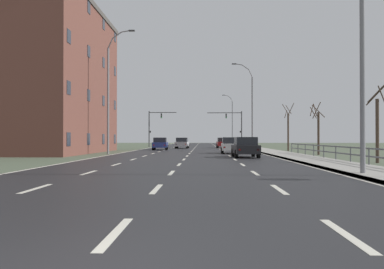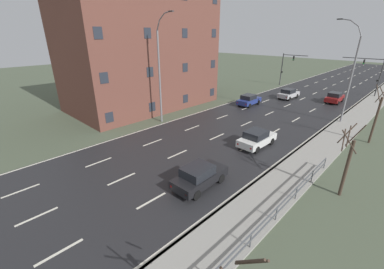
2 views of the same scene
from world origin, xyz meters
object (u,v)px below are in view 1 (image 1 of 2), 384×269
car_far_right (245,147)px  brick_building (42,79)px  street_lamp_left_bank (110,93)px  traffic_signal_right (235,123)px  street_lamp_foreground (359,38)px  street_lamp_midground (251,107)px  traffic_signal_left (154,123)px  car_near_right (223,143)px  street_lamp_distant (232,120)px  car_far_left (231,145)px  car_distant (182,143)px  car_mid_centre (160,144)px

car_far_right → brick_building: brick_building is taller
street_lamp_left_bank → traffic_signal_right: 35.25m
street_lamp_foreground → street_lamp_midground: 35.98m
traffic_signal_left → car_near_right: (11.33, -7.22, -3.19)m
street_lamp_distant → traffic_signal_left: size_ratio=1.79×
street_lamp_midground → brick_building: 25.34m
street_lamp_foreground → brick_building: size_ratio=0.56×
car_far_right → car_near_right: same height
brick_building → car_near_right: bearing=46.9°
street_lamp_foreground → traffic_signal_left: bearing=105.5°
street_lamp_foreground → car_far_left: street_lamp_foreground is taller
car_far_right → street_lamp_midground: bearing=80.6°
street_lamp_midground → traffic_signal_left: bearing=131.5°
car_distant → car_far_left: bearing=-71.2°
street_lamp_left_bank → street_lamp_midground: bearing=44.1°
car_distant → car_far_left: 20.25m
street_lamp_midground → car_mid_centre: (-11.55, -1.10, -4.63)m
traffic_signal_right → car_distant: size_ratio=1.47×
street_lamp_foreground → brick_building: bearing=132.6°
street_lamp_distant → car_near_right: bearing=-96.8°
street_lamp_midground → car_near_right: size_ratio=2.69×
traffic_signal_right → street_lamp_left_bank: bearing=-113.8°
car_far_right → car_near_right: bearing=89.0°
street_lamp_midground → car_distant: size_ratio=2.67×
street_lamp_midground → car_near_right: (-3.17, 9.18, -4.63)m
car_far_right → car_near_right: 30.19m
traffic_signal_right → car_far_left: size_ratio=1.48×
street_lamp_midground → car_distant: street_lamp_midground is taller
car_far_right → brick_building: bearing=152.4°
traffic_signal_left → car_near_right: 13.81m
car_distant → traffic_signal_left: bearing=121.1°
car_near_right → brick_building: (-19.34, -20.63, 6.66)m
street_lamp_foreground → street_lamp_midground: bearing=90.1°
street_lamp_midground → car_far_right: bearing=-97.8°
brick_building → street_lamp_left_bank: bearing=-21.1°
car_far_right → car_far_left: bearing=92.3°
street_lamp_foreground → car_near_right: 45.51m
traffic_signal_left → brick_building: (-8.01, -27.85, 3.47)m
traffic_signal_right → street_lamp_midground: bearing=-87.8°
street_lamp_distant → street_lamp_midground: bearing=-90.1°
car_distant → car_near_right: (6.02, 2.46, 0.00)m
car_far_left → car_mid_centre: size_ratio=0.99×
car_mid_centre → traffic_signal_right: bearing=58.0°
car_near_right → brick_building: 29.05m
street_lamp_left_bank → traffic_signal_left: street_lamp_left_bank is taller
car_far_right → traffic_signal_left: bearing=105.7°
street_lamp_foreground → street_lamp_midground: street_lamp_midground is taller
street_lamp_midground → traffic_signal_left: (-14.50, 16.40, -1.44)m
brick_building → street_lamp_distant: bearing=64.6°
traffic_signal_right → car_near_right: traffic_signal_right is taller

